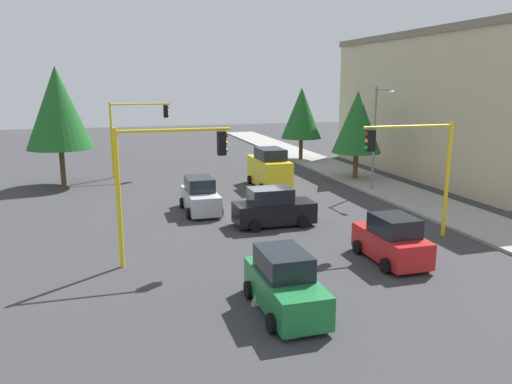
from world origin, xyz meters
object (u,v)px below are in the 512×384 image
traffic_signal_far_right (135,124)px  tree_roadside_far (302,113)px  car_black (273,208)px  car_silver (200,196)px  traffic_signal_near_left (415,158)px  street_lamp_curbside (378,127)px  delivery_van_yellow (269,169)px  car_green (285,284)px  car_red (392,241)px  traffic_signal_near_right (164,168)px  tree_roadside_mid (357,122)px  tree_opposite_side (58,108)px

traffic_signal_far_right → tree_roadside_far: 15.73m
traffic_signal_far_right → car_black: traffic_signal_far_right is taller
car_silver → traffic_signal_near_left: bearing=47.8°
street_lamp_curbside → delivery_van_yellow: bearing=-120.2°
tree_roadside_far → car_green: bearing=-22.2°
traffic_signal_far_right → car_red: bearing=21.6°
car_black → car_silver: same height
traffic_signal_near_right → delivery_van_yellow: traffic_signal_near_right is taller
delivery_van_yellow → car_silver: size_ratio=1.16×
tree_roadside_mid → car_green: size_ratio=1.61×
delivery_van_yellow → car_green: bearing=-16.4°
traffic_signal_near_right → tree_opposite_side: tree_opposite_side is taller
traffic_signal_near_left → tree_opposite_side: (-18.00, -16.66, 1.62)m
tree_roadside_far → traffic_signal_near_left: bearing=-9.1°
street_lamp_curbside → tree_roadside_far: (-14.39, 0.30, 0.08)m
delivery_van_yellow → car_black: size_ratio=1.16×
car_silver → car_green: bearing=1.6°
tree_opposite_side → car_green: tree_opposite_side is taller
tree_roadside_far → car_green: (29.54, -12.07, -3.53)m
traffic_signal_near_right → tree_opposite_side: (-18.00, -5.32, 1.55)m
traffic_signal_far_right → tree_roadside_mid: 16.82m
tree_roadside_mid → tree_roadside_far: bearing=-177.1°
traffic_signal_near_left → car_red: traffic_signal_near_left is taller
traffic_signal_near_left → tree_roadside_far: bearing=170.9°
delivery_van_yellow → car_red: 15.72m
traffic_signal_far_right → car_red: size_ratio=1.53×
tree_roadside_far → car_silver: bearing=-37.5°
tree_opposite_side → tree_roadside_far: bearing=106.3°
tree_roadside_far → traffic_signal_far_right: bearing=-75.3°
tree_opposite_side → delivery_van_yellow: size_ratio=1.74×
street_lamp_curbside → tree_roadside_mid: 4.46m
traffic_signal_near_right → car_silver: size_ratio=1.35×
traffic_signal_near_right → traffic_signal_near_left: traffic_signal_near_right is taller
traffic_signal_near_left → tree_roadside_far: size_ratio=0.81×
tree_roadside_far → car_red: tree_roadside_far is taller
traffic_signal_near_right → car_silver: 8.82m
traffic_signal_near_right → car_green: bearing=29.3°
traffic_signal_far_right → traffic_signal_near_left: bearing=29.6°
car_black → car_red: size_ratio=1.10×
traffic_signal_far_right → traffic_signal_near_right: size_ratio=1.03×
traffic_signal_near_left → delivery_van_yellow: 13.77m
street_lamp_curbside → car_green: (15.15, -11.77, -3.45)m
tree_roadside_far → tree_opposite_side: size_ratio=0.81×
traffic_signal_near_left → tree_roadside_far: 24.31m
car_black → car_red: same height
street_lamp_curbside → car_green: size_ratio=1.70×
street_lamp_curbside → car_black: street_lamp_curbside is taller
tree_roadside_far → tree_opposite_side: 21.39m
car_silver → car_red: (10.27, 6.10, -0.00)m
traffic_signal_near_left → car_black: traffic_signal_near_left is taller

